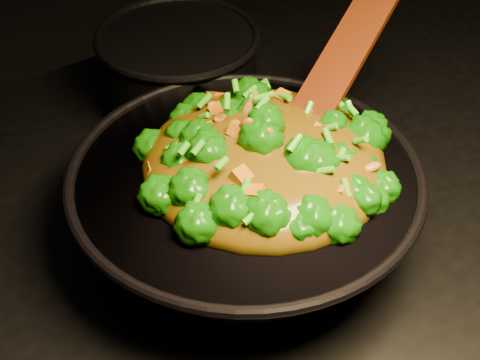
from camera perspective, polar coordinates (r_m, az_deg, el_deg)
wok at (r=0.82m, az=0.40°, el=-2.35°), size 0.41×0.41×0.10m
stir_fry at (r=0.77m, az=1.95°, el=3.56°), size 0.28×0.28×0.09m
spatula at (r=0.83m, az=6.70°, el=7.21°), size 0.29×0.17×0.13m
back_pot at (r=1.04m, az=-4.71°, el=8.40°), size 0.27×0.27×0.12m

